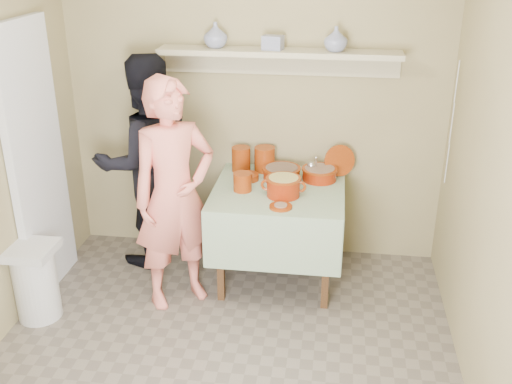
% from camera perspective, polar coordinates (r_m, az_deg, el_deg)
% --- Properties ---
extents(ground, '(3.50, 3.50, 0.00)m').
position_cam_1_polar(ground, '(3.82, -3.95, -17.67)').
color(ground, '#675C50').
rests_on(ground, ground).
extents(tile_panel, '(0.06, 0.70, 2.00)m').
position_cam_1_polar(tile_panel, '(4.56, -20.12, 2.67)').
color(tile_panel, silver).
rests_on(tile_panel, ground).
extents(plate_stack_a, '(0.15, 0.15, 0.20)m').
position_cam_1_polar(plate_stack_a, '(4.75, -1.44, 3.15)').
color(plate_stack_a, '#722305').
rests_on(plate_stack_a, serving_table).
extents(plate_stack_b, '(0.16, 0.16, 0.20)m').
position_cam_1_polar(plate_stack_b, '(4.75, 0.82, 3.16)').
color(plate_stack_b, '#722305').
rests_on(plate_stack_b, serving_table).
extents(bowl_stack, '(0.14, 0.14, 0.14)m').
position_cam_1_polar(bowl_stack, '(4.39, -1.30, 0.96)').
color(bowl_stack, '#722305').
rests_on(bowl_stack, serving_table).
extents(empty_bowl, '(0.16, 0.16, 0.05)m').
position_cam_1_polar(empty_bowl, '(4.60, -0.76, 1.46)').
color(empty_bowl, '#722305').
rests_on(empty_bowl, serving_table).
extents(propped_lid, '(0.26, 0.17, 0.24)m').
position_cam_1_polar(propped_lid, '(4.70, 7.96, 2.98)').
color(propped_lid, '#722305').
rests_on(propped_lid, serving_table).
extents(vase_right, '(0.20, 0.20, 0.18)m').
position_cam_1_polar(vase_right, '(4.47, 7.61, 14.25)').
color(vase_right, navy).
rests_on(vase_right, wall_shelf).
extents(vase_left, '(0.24, 0.24, 0.19)m').
position_cam_1_polar(vase_left, '(4.59, -3.88, 14.69)').
color(vase_left, navy).
rests_on(vase_left, wall_shelf).
extents(ceramic_box, '(0.16, 0.13, 0.10)m').
position_cam_1_polar(ceramic_box, '(4.50, 1.62, 14.03)').
color(ceramic_box, navy).
rests_on(ceramic_box, wall_shelf).
extents(person_cook, '(0.73, 0.69, 1.67)m').
position_cam_1_polar(person_cook, '(4.19, -7.75, -0.32)').
color(person_cook, '#E47262').
rests_on(person_cook, ground).
extents(person_helper, '(1.05, 1.00, 1.70)m').
position_cam_1_polar(person_helper, '(4.78, -10.36, 2.79)').
color(person_helper, black).
rests_on(person_helper, ground).
extents(room_shell, '(3.04, 3.54, 2.62)m').
position_cam_1_polar(room_shell, '(3.02, -4.80, 6.05)').
color(room_shell, '#988A5D').
rests_on(room_shell, ground).
extents(serving_table, '(0.97, 0.97, 0.76)m').
position_cam_1_polar(serving_table, '(4.51, 2.18, -1.00)').
color(serving_table, '#4C2D16').
rests_on(serving_table, ground).
extents(cazuela_meat_a, '(0.30, 0.30, 0.10)m').
position_cam_1_polar(cazuela_meat_a, '(4.60, 2.45, 1.91)').
color(cazuela_meat_a, maroon).
rests_on(cazuela_meat_a, serving_table).
extents(cazuela_meat_b, '(0.28, 0.28, 0.10)m').
position_cam_1_polar(cazuela_meat_b, '(4.61, 6.07, 1.84)').
color(cazuela_meat_b, maroon).
rests_on(cazuela_meat_b, serving_table).
extents(ladle, '(0.08, 0.26, 0.19)m').
position_cam_1_polar(ladle, '(4.61, 5.32, 2.56)').
color(ladle, silver).
rests_on(ladle, cazuela_meat_b).
extents(cazuela_rice, '(0.33, 0.25, 0.14)m').
position_cam_1_polar(cazuela_rice, '(4.30, 2.63, 0.69)').
color(cazuela_rice, maroon).
rests_on(cazuela_rice, serving_table).
extents(front_plate, '(0.16, 0.16, 0.03)m').
position_cam_1_polar(front_plate, '(4.14, 2.37, -1.38)').
color(front_plate, '#722305').
rests_on(front_plate, serving_table).
extents(wall_shelf, '(1.80, 0.25, 0.21)m').
position_cam_1_polar(wall_shelf, '(4.56, 2.23, 12.89)').
color(wall_shelf, tan).
rests_on(wall_shelf, room_shell).
extents(trash_bin, '(0.32, 0.32, 0.56)m').
position_cam_1_polar(trash_bin, '(4.47, -20.26, -7.98)').
color(trash_bin, silver).
rests_on(trash_bin, ground).
extents(electrical_cord, '(0.01, 0.05, 0.90)m').
position_cam_1_polar(electrical_cord, '(4.55, 18.15, 6.21)').
color(electrical_cord, silver).
rests_on(electrical_cord, wall_shelf).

